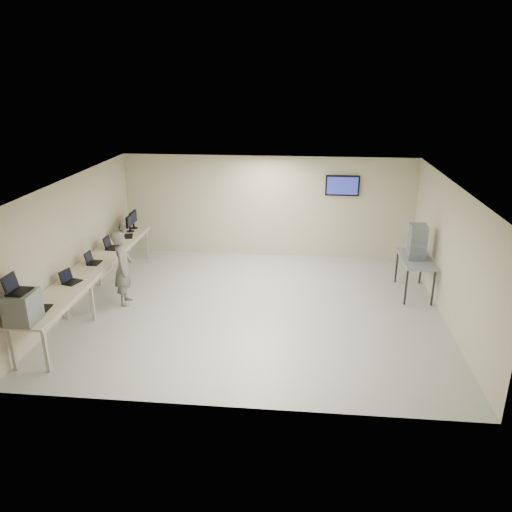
# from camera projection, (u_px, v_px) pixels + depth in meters

# --- Properties ---
(room) EXTENTS (8.01, 7.01, 2.81)m
(room) POSITION_uv_depth(u_px,v_px,m) (257.00, 247.00, 10.56)
(room) COLOR beige
(room) RESTS_ON ground
(workbench) EXTENTS (0.76, 6.00, 0.90)m
(workbench) POSITION_uv_depth(u_px,v_px,m) (94.00, 267.00, 11.04)
(workbench) COLOR #C1AE89
(workbench) RESTS_ON ground
(equipment_box) EXTENTS (0.47, 0.54, 0.55)m
(equipment_box) POSITION_uv_depth(u_px,v_px,m) (22.00, 307.00, 8.36)
(equipment_box) COLOR slate
(equipment_box) RESTS_ON workbench
(laptop_on_box) EXTENTS (0.34, 0.41, 0.31)m
(laptop_on_box) POSITION_uv_depth(u_px,v_px,m) (15.00, 288.00, 8.24)
(laptop_on_box) COLOR black
(laptop_on_box) RESTS_ON equipment_box
(laptop_0) EXTENTS (0.32, 0.38, 0.28)m
(laptop_0) POSITION_uv_depth(u_px,v_px,m) (39.00, 305.00, 8.89)
(laptop_0) COLOR black
(laptop_0) RESTS_ON workbench
(laptop_1) EXTENTS (0.37, 0.40, 0.27)m
(laptop_1) POSITION_uv_depth(u_px,v_px,m) (70.00, 279.00, 10.02)
(laptop_1) COLOR black
(laptop_1) RESTS_ON workbench
(laptop_2) EXTENTS (0.29, 0.35, 0.27)m
(laptop_2) POSITION_uv_depth(u_px,v_px,m) (92.00, 260.00, 11.05)
(laptop_2) COLOR black
(laptop_2) RESTS_ON workbench
(laptop_3) EXTENTS (0.31, 0.38, 0.29)m
(laptop_3) POSITION_uv_depth(u_px,v_px,m) (110.00, 245.00, 12.00)
(laptop_3) COLOR black
(laptop_3) RESTS_ON workbench
(laptop_4) EXTENTS (0.42, 0.45, 0.31)m
(laptop_4) POSITION_uv_depth(u_px,v_px,m) (125.00, 234.00, 12.86)
(laptop_4) COLOR black
(laptop_4) RESTS_ON workbench
(monitor_near) EXTENTS (0.20, 0.45, 0.44)m
(monitor_near) POSITION_uv_depth(u_px,v_px,m) (129.00, 222.00, 13.22)
(monitor_near) COLOR black
(monitor_near) RESTS_ON workbench
(monitor_far) EXTENTS (0.21, 0.47, 0.47)m
(monitor_far) POSITION_uv_depth(u_px,v_px,m) (133.00, 218.00, 13.49)
(monitor_far) COLOR black
(monitor_far) RESTS_ON workbench
(soldier) EXTENTS (0.51, 0.68, 1.69)m
(soldier) POSITION_uv_depth(u_px,v_px,m) (123.00, 268.00, 10.96)
(soldier) COLOR #565951
(soldier) RESTS_ON ground
(side_table) EXTENTS (0.68, 1.47, 0.88)m
(side_table) POSITION_uv_depth(u_px,v_px,m) (416.00, 261.00, 11.45)
(side_table) COLOR gray
(side_table) RESTS_ON ground
(storage_bins) EXTENTS (0.38, 0.42, 0.79)m
(storage_bins) POSITION_uv_depth(u_px,v_px,m) (417.00, 242.00, 11.30)
(storage_bins) COLOR slate
(storage_bins) RESTS_ON side_table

